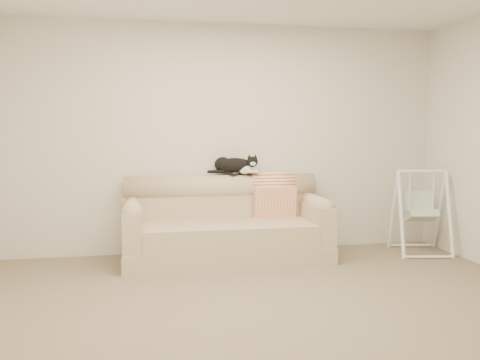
# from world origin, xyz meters

# --- Properties ---
(ground_plane) EXTENTS (5.00, 5.00, 0.00)m
(ground_plane) POSITION_xyz_m (0.00, 0.00, 0.00)
(ground_plane) COLOR #6D624F
(ground_plane) RESTS_ON ground
(room_shell) EXTENTS (5.04, 4.04, 2.60)m
(room_shell) POSITION_xyz_m (0.00, 0.00, 1.53)
(room_shell) COLOR beige
(room_shell) RESTS_ON ground
(sofa) EXTENTS (2.20, 0.93, 0.90)m
(sofa) POSITION_xyz_m (-0.09, 1.62, 0.35)
(sofa) COLOR tan
(sofa) RESTS_ON ground
(remote_a) EXTENTS (0.17, 0.15, 0.03)m
(remote_a) POSITION_xyz_m (0.09, 1.85, 0.91)
(remote_a) COLOR black
(remote_a) RESTS_ON sofa
(remote_b) EXTENTS (0.17, 0.05, 0.02)m
(remote_b) POSITION_xyz_m (0.23, 1.85, 0.91)
(remote_b) COLOR black
(remote_b) RESTS_ON sofa
(tuxedo_cat) EXTENTS (0.58, 0.31, 0.23)m
(tuxedo_cat) POSITION_xyz_m (0.07, 1.87, 1.01)
(tuxedo_cat) COLOR black
(tuxedo_cat) RESTS_ON sofa
(throw_blanket) EXTENTS (0.48, 0.38, 0.58)m
(throw_blanket) POSITION_xyz_m (0.50, 1.84, 0.72)
(throw_blanket) COLOR #C74526
(throw_blanket) RESTS_ON sofa
(baby_swing) EXTENTS (0.69, 0.72, 0.96)m
(baby_swing) POSITION_xyz_m (2.15, 1.46, 0.48)
(baby_swing) COLOR white
(baby_swing) RESTS_ON ground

